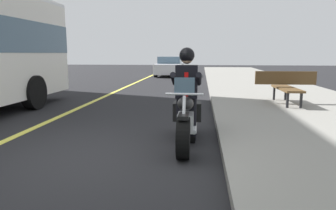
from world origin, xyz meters
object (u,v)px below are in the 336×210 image
(rider_main, at_px, (187,86))
(car_silver, at_px, (170,66))
(bench_sidewalk, at_px, (286,85))
(motorcycle_main, at_px, (186,119))

(rider_main, bearing_deg, car_silver, -173.30)
(rider_main, distance_m, bench_sidewalk, 4.81)
(motorcycle_main, xyz_separation_m, rider_main, (-0.19, -0.00, 0.58))
(motorcycle_main, distance_m, bench_sidewalk, 4.96)
(rider_main, bearing_deg, bench_sidewalk, 144.22)
(motorcycle_main, relative_size, car_silver, 0.48)
(rider_main, distance_m, car_silver, 17.42)
(motorcycle_main, xyz_separation_m, car_silver, (-17.48, -2.03, 0.24))
(motorcycle_main, height_order, rider_main, rider_main)
(rider_main, xyz_separation_m, car_silver, (-17.29, -2.03, -0.35))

